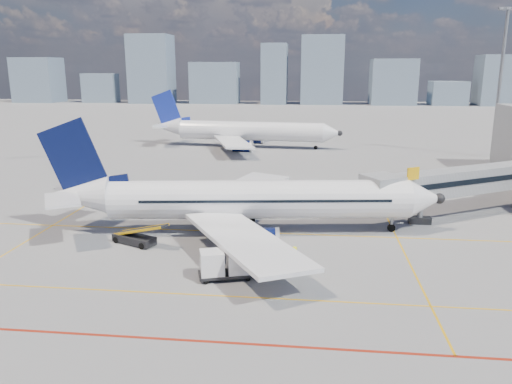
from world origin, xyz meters
TOP-DOWN VIEW (x-y plane):
  - ground at (0.00, 0.00)m, footprint 420.00×420.00m
  - apron_markings at (-0.58, -3.91)m, footprint 90.00×35.12m
  - jet_bridge at (23.51, 16.91)m, footprint 23.55×15.78m
  - floodlight_mast_ne at (38.00, 55.00)m, footprint 3.20×0.61m
  - distant_skyline at (-15.39, 190.00)m, footprint 257.13×15.50m
  - main_aircraft at (-0.57, 7.95)m, footprint 38.00×33.02m
  - second_aircraft at (-8.01, 61.54)m, footprint 38.91×33.86m
  - baggage_tug at (2.52, -0.85)m, footprint 2.56×1.68m
  - cargo_dolly at (-0.37, -3.00)m, footprint 4.39×2.87m
  - belt_loader at (-9.76, 3.57)m, footprint 5.86×3.60m
  - ramp_worker at (4.78, -0.95)m, footprint 0.72×0.86m

SIDE VIEW (x-z plane):
  - ground at x=0.00m, z-range 0.00..0.00m
  - apron_markings at x=-0.58m, z-range 0.00..0.01m
  - belt_loader at x=-9.76m, z-range -0.58..1.83m
  - baggage_tug at x=2.52m, z-range -0.04..1.67m
  - ramp_worker at x=4.78m, z-range 0.00..2.01m
  - cargo_dolly at x=-0.37m, z-range 0.11..2.33m
  - main_aircraft at x=-0.57m, z-range -2.34..8.79m
  - second_aircraft at x=-8.01m, z-range -2.46..8.91m
  - jet_bridge at x=23.51m, z-range 0.59..6.89m
  - distant_skyline at x=-15.39m, z-range -3.59..26.71m
  - floodlight_mast_ne at x=38.00m, z-range 0.86..26.31m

